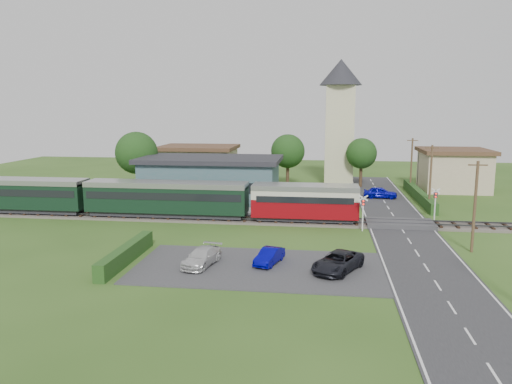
# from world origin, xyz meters

# --- Properties ---
(ground) EXTENTS (120.00, 120.00, 0.00)m
(ground) POSITION_xyz_m (0.00, 0.00, 0.00)
(ground) COLOR #2D4C19
(railway_track) EXTENTS (76.00, 3.20, 0.49)m
(railway_track) POSITION_xyz_m (0.00, 2.00, 0.11)
(railway_track) COLOR #4C443D
(railway_track) RESTS_ON ground
(road) EXTENTS (6.00, 70.00, 0.05)m
(road) POSITION_xyz_m (10.00, 0.00, 0.03)
(road) COLOR #28282B
(road) RESTS_ON ground
(car_park) EXTENTS (17.00, 9.00, 0.08)m
(car_park) POSITION_xyz_m (-1.50, -12.00, 0.04)
(car_park) COLOR #333335
(car_park) RESTS_ON ground
(crossing_deck) EXTENTS (6.20, 3.40, 0.45)m
(crossing_deck) POSITION_xyz_m (10.00, 2.00, 0.23)
(crossing_deck) COLOR #333335
(crossing_deck) RESTS_ON ground
(platform) EXTENTS (30.00, 3.00, 0.45)m
(platform) POSITION_xyz_m (-10.00, 5.20, 0.23)
(platform) COLOR gray
(platform) RESTS_ON ground
(equipment_hut) EXTENTS (2.30, 2.30, 2.55)m
(equipment_hut) POSITION_xyz_m (-18.00, 5.20, 1.75)
(equipment_hut) COLOR beige
(equipment_hut) RESTS_ON platform
(station_building) EXTENTS (16.00, 9.00, 5.30)m
(station_building) POSITION_xyz_m (-10.00, 10.99, 2.69)
(station_building) COLOR #355B60
(station_building) RESTS_ON ground
(train) EXTENTS (43.20, 2.90, 3.40)m
(train) POSITION_xyz_m (-15.61, 2.00, 2.18)
(train) COLOR #232328
(train) RESTS_ON ground
(church_tower) EXTENTS (6.00, 6.00, 17.60)m
(church_tower) POSITION_xyz_m (5.00, 28.00, 10.23)
(church_tower) COLOR beige
(church_tower) RESTS_ON ground
(house_west) EXTENTS (10.80, 8.80, 5.50)m
(house_west) POSITION_xyz_m (-15.00, 25.00, 2.79)
(house_west) COLOR tan
(house_west) RESTS_ON ground
(house_east) EXTENTS (8.80, 8.80, 5.50)m
(house_east) POSITION_xyz_m (20.00, 24.00, 2.80)
(house_east) COLOR tan
(house_east) RESTS_ON ground
(hedge_carpark) EXTENTS (0.80, 9.00, 1.20)m
(hedge_carpark) POSITION_xyz_m (-11.00, -12.00, 0.60)
(hedge_carpark) COLOR #193814
(hedge_carpark) RESTS_ON ground
(hedge_roadside) EXTENTS (0.80, 18.00, 1.20)m
(hedge_roadside) POSITION_xyz_m (14.20, 16.00, 0.60)
(hedge_roadside) COLOR #193814
(hedge_roadside) RESTS_ON ground
(hedge_station) EXTENTS (22.00, 0.80, 1.30)m
(hedge_station) POSITION_xyz_m (-10.00, 15.50, 0.65)
(hedge_station) COLOR #193814
(hedge_station) RESTS_ON ground
(tree_a) EXTENTS (5.20, 5.20, 8.00)m
(tree_a) POSITION_xyz_m (-20.00, 14.00, 5.38)
(tree_a) COLOR #332316
(tree_a) RESTS_ON ground
(tree_b) EXTENTS (4.60, 4.60, 7.34)m
(tree_b) POSITION_xyz_m (-2.00, 23.00, 5.02)
(tree_b) COLOR #332316
(tree_b) RESTS_ON ground
(tree_c) EXTENTS (4.20, 4.20, 6.78)m
(tree_c) POSITION_xyz_m (8.00, 25.00, 4.65)
(tree_c) COLOR #332316
(tree_c) RESTS_ON ground
(utility_pole_b) EXTENTS (1.40, 0.22, 7.00)m
(utility_pole_b) POSITION_xyz_m (14.20, -6.00, 3.63)
(utility_pole_b) COLOR #473321
(utility_pole_b) RESTS_ON ground
(utility_pole_c) EXTENTS (1.40, 0.22, 7.00)m
(utility_pole_c) POSITION_xyz_m (14.20, 10.00, 3.63)
(utility_pole_c) COLOR #473321
(utility_pole_c) RESTS_ON ground
(utility_pole_d) EXTENTS (1.40, 0.22, 7.00)m
(utility_pole_d) POSITION_xyz_m (14.20, 22.00, 3.63)
(utility_pole_d) COLOR #473321
(utility_pole_d) RESTS_ON ground
(crossing_signal_near) EXTENTS (0.84, 0.28, 3.28)m
(crossing_signal_near) POSITION_xyz_m (6.40, -0.41, 2.14)
(crossing_signal_near) COLOR silver
(crossing_signal_near) RESTS_ON ground
(crossing_signal_far) EXTENTS (0.84, 0.28, 3.28)m
(crossing_signal_far) POSITION_xyz_m (13.60, 4.39, 2.14)
(crossing_signal_far) COLOR silver
(crossing_signal_far) RESTS_ON ground
(streetlamp_west) EXTENTS (0.30, 0.30, 5.15)m
(streetlamp_west) POSITION_xyz_m (-22.00, 20.00, 3.04)
(streetlamp_west) COLOR #3F3F47
(streetlamp_west) RESTS_ON ground
(streetlamp_east) EXTENTS (0.30, 0.30, 5.15)m
(streetlamp_east) POSITION_xyz_m (16.00, 27.00, 3.04)
(streetlamp_east) COLOR #3F3F47
(streetlamp_east) RESTS_ON ground
(car_on_road) EXTENTS (4.08, 1.83, 1.36)m
(car_on_road) POSITION_xyz_m (9.75, 16.33, 0.73)
(car_on_road) COLOR #0707A9
(car_on_road) RESTS_ON road
(car_park_blue) EXTENTS (2.03, 3.52, 1.10)m
(car_park_blue) POSITION_xyz_m (-0.81, -11.17, 0.63)
(car_park_blue) COLOR #02027D
(car_park_blue) RESTS_ON car_park
(car_park_silver) EXTENTS (2.46, 4.36, 1.19)m
(car_park_silver) POSITION_xyz_m (-5.44, -12.14, 0.68)
(car_park_silver) COLOR silver
(car_park_silver) RESTS_ON car_park
(car_park_dark) EXTENTS (4.00, 5.10, 1.29)m
(car_park_dark) POSITION_xyz_m (3.91, -12.14, 0.72)
(car_park_dark) COLOR black
(car_park_dark) RESTS_ON car_park
(pedestrian_near) EXTENTS (0.59, 0.45, 1.47)m
(pedestrian_near) POSITION_xyz_m (-2.36, 5.33, 1.18)
(pedestrian_near) COLOR gray
(pedestrian_near) RESTS_ON platform
(pedestrian_far) EXTENTS (0.70, 0.86, 1.65)m
(pedestrian_far) POSITION_xyz_m (-15.51, 4.87, 1.28)
(pedestrian_far) COLOR gray
(pedestrian_far) RESTS_ON platform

